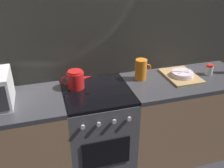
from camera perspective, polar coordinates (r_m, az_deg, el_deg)
The scene contains 8 objects.
ground_plane at distance 2.75m, azimuth -2.92°, elevation -18.22°, with size 8.00×8.00×0.00m, color #2D2D33.
back_wall at distance 2.37m, azimuth -5.50°, elevation 8.42°, with size 3.60×0.05×2.40m.
stove_unit at distance 2.45m, azimuth -3.17°, elevation -10.88°, with size 0.60×0.63×0.90m.
counter_right at distance 2.75m, azimuth 15.52°, elevation -7.19°, with size 1.20×0.60×0.90m.
kettle at distance 2.24m, azimuth -8.29°, elevation 1.02°, with size 0.28×0.15×0.17m.
pitcher at distance 2.38m, azimuth 6.67°, elevation 3.33°, with size 0.16×0.11×0.20m.
dish_pile at distance 2.53m, azimuth 15.59°, elevation 2.00°, with size 0.30×0.40×0.07m.
spice_jar at distance 2.67m, azimuth 21.34°, elevation 3.10°, with size 0.08×0.08×0.10m.
Camera 1 is at (-0.42, -1.88, 1.97)m, focal length 39.98 mm.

